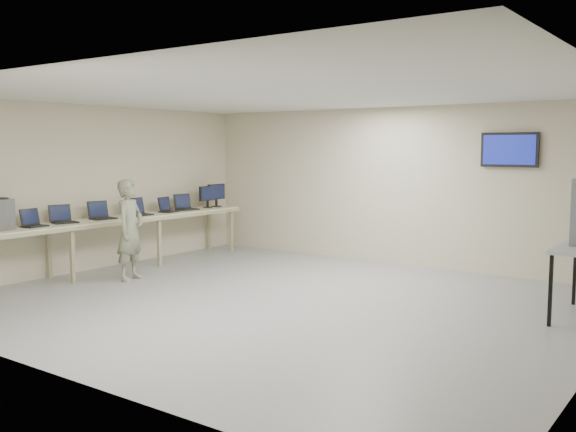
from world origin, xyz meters
The scene contains 11 objects.
room centered at (0.03, 0.06, 1.41)m, with size 8.01×7.01×2.81m.
workbench centered at (-3.59, 0.00, 0.83)m, with size 0.76×6.00×0.90m.
laptop_0 centered at (-3.62, -1.35, 0.97)m, with size 0.31×0.37×0.27m.
laptop_1 centered at (-3.67, -0.79, 0.97)m, with size 0.39×0.43×0.29m.
laptop_2 centered at (-3.64, -0.07, 0.98)m, with size 0.37×0.42×0.30m.
laptop_3 centered at (-3.60, 0.69, 0.98)m, with size 0.36×0.42×0.31m.
laptop_4 centered at (-3.63, 1.42, 0.97)m, with size 0.34×0.39×0.27m.
laptop_5 centered at (-3.65, 1.91, 0.98)m, with size 0.38×0.43×0.30m.
monitor_near centered at (-3.60, 2.49, 1.16)m, with size 0.19×0.44×0.43m.
monitor_far centered at (-3.60, 2.75, 1.18)m, with size 0.21×0.46×0.46m.
soldier centered at (-2.76, -0.21, 0.80)m, with size 0.58×0.38×1.59m, color #717655.
Camera 1 is at (5.07, -6.90, 2.07)m, focal length 40.00 mm.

